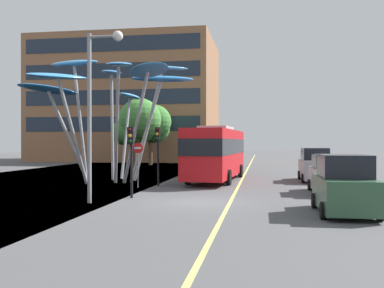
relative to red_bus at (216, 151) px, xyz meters
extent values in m
cube|color=#4C4C4F|center=(0.30, -10.59, -2.06)|extent=(120.00, 240.00, 0.10)
cube|color=#E0D666|center=(1.69, -10.59, -2.01)|extent=(0.16, 144.00, 0.01)
cube|color=red|center=(0.00, 0.00, -0.12)|extent=(3.27, 10.71, 3.09)
cube|color=black|center=(0.00, 0.00, 0.32)|extent=(3.30, 10.82, 0.99)
cube|color=yellow|center=(0.36, 5.20, 1.13)|extent=(1.40, 0.20, 0.36)
cube|color=#B2B2B7|center=(0.00, 0.00, 1.55)|extent=(2.16, 3.82, 0.24)
cylinder|color=black|center=(1.50, 3.17, -1.53)|extent=(0.35, 0.98, 0.96)
cylinder|color=black|center=(-1.04, 3.35, -1.53)|extent=(0.35, 0.98, 0.96)
cylinder|color=black|center=(1.06, -2.99, -1.53)|extent=(0.35, 0.98, 0.96)
cylinder|color=black|center=(-1.47, -2.81, -1.53)|extent=(0.35, 0.98, 0.96)
cylinder|color=#9EA0A5|center=(-4.40, -1.78, 1.36)|extent=(2.27, 0.22, 6.80)
ellipsoid|color=#2D7FD1|center=(-3.37, -1.77, 4.73)|extent=(4.20, 1.49, 0.68)
cylinder|color=#9EA0A5|center=(-4.69, -0.06, 1.92)|extent=(1.89, 1.75, 7.91)
ellipsoid|color=#4299E0|center=(-3.88, 0.67, 5.85)|extent=(3.98, 3.78, 0.59)
cylinder|color=#9EA0A5|center=(-6.82, 1.42, 1.06)|extent=(0.39, 2.75, 6.21)
ellipsoid|color=#4CA3E5|center=(-6.90, 2.69, 4.12)|extent=(1.79, 3.07, 0.65)
cylinder|color=#9EA0A5|center=(-7.39, 0.06, 1.83)|extent=(0.84, 1.61, 7.71)
ellipsoid|color=#2D7FD1|center=(-7.68, 0.73, 5.66)|extent=(2.93, 4.38, 0.95)
cylinder|color=#9EA0A5|center=(-9.20, -1.26, 2.01)|extent=(1.24, 0.44, 8.07)
ellipsoid|color=#4299E0|center=(-9.70, -1.16, 6.03)|extent=(3.92, 1.91, 0.58)
cylinder|color=#9EA0A5|center=(-9.23, -3.10, 0.98)|extent=(2.50, 1.37, 6.05)
ellipsoid|color=#2D7FD1|center=(-10.35, -3.66, 3.96)|extent=(3.86, 2.84, 0.98)
cylinder|color=#9EA0A5|center=(-8.39, -4.29, 1.27)|extent=(1.43, 1.88, 6.61)
ellipsoid|color=#388EDB|center=(-8.97, -5.10, 4.55)|extent=(3.25, 3.89, 0.71)
cylinder|color=#9EA0A5|center=(-5.70, -3.88, 1.56)|extent=(1.30, 2.68, 7.22)
ellipsoid|color=#2D7FD1|center=(-5.18, -5.09, 5.14)|extent=(3.04, 4.46, 0.91)
cylinder|color=#9EA0A5|center=(-4.63, -3.48, 1.43)|extent=(2.34, 2.05, 6.95)
ellipsoid|color=#4CA3E5|center=(-3.60, -4.37, 4.87)|extent=(3.65, 3.44, 0.96)
cylinder|color=black|center=(-2.98, -9.79, -0.35)|extent=(0.12, 0.12, 3.32)
cube|color=black|center=(-2.98, -9.93, 0.91)|extent=(0.28, 0.24, 0.80)
sphere|color=#390706|center=(-2.98, -10.06, 1.17)|extent=(0.18, 0.18, 0.18)
sphere|color=orange|center=(-2.98, -10.06, 0.91)|extent=(0.18, 0.18, 0.18)
sphere|color=black|center=(-2.98, -10.06, 0.65)|extent=(0.18, 0.18, 0.18)
cylinder|color=black|center=(-3.07, -4.07, -0.26)|extent=(0.12, 0.12, 3.50)
cube|color=black|center=(-3.07, -4.21, 1.09)|extent=(0.28, 0.24, 0.80)
sphere|color=#390706|center=(-3.07, -4.34, 1.35)|extent=(0.18, 0.18, 0.18)
sphere|color=orange|center=(-3.07, -4.34, 1.09)|extent=(0.18, 0.18, 0.18)
sphere|color=black|center=(-3.07, -4.34, 0.83)|extent=(0.18, 0.18, 0.18)
cube|color=#2D5138|center=(6.03, -12.96, -1.25)|extent=(1.82, 4.08, 1.17)
cube|color=black|center=(6.03, -12.96, -0.25)|extent=(1.68, 2.24, 0.82)
cylinder|color=black|center=(6.94, -11.70, -1.71)|extent=(0.20, 0.60, 0.60)
cylinder|color=black|center=(5.12, -11.70, -1.71)|extent=(0.20, 0.60, 0.60)
cylinder|color=black|center=(6.94, -14.23, -1.71)|extent=(0.20, 0.60, 0.60)
cylinder|color=black|center=(5.12, -14.23, -1.71)|extent=(0.20, 0.60, 0.60)
cube|color=gray|center=(6.54, -6.32, -1.27)|extent=(1.80, 3.91, 1.12)
cube|color=black|center=(6.54, -6.32, -0.36)|extent=(1.66, 2.15, 0.70)
cylinder|color=black|center=(7.44, -5.10, -1.71)|extent=(0.20, 0.60, 0.60)
cylinder|color=black|center=(5.64, -5.10, -1.71)|extent=(0.20, 0.60, 0.60)
cylinder|color=black|center=(7.44, -7.53, -1.71)|extent=(0.20, 0.60, 0.60)
cylinder|color=black|center=(5.64, -7.53, -1.71)|extent=(0.20, 0.60, 0.60)
cube|color=gray|center=(6.56, 0.62, -1.20)|extent=(1.76, 4.55, 1.25)
cube|color=black|center=(6.56, 0.62, -0.18)|extent=(1.62, 2.50, 0.80)
cylinder|color=black|center=(7.45, 2.03, -1.71)|extent=(0.20, 0.60, 0.60)
cylinder|color=black|center=(5.68, 2.03, -1.71)|extent=(0.20, 0.60, 0.60)
cylinder|color=black|center=(7.45, -0.79, -1.71)|extent=(0.20, 0.60, 0.60)
cylinder|color=black|center=(5.68, -0.79, -1.71)|extent=(0.20, 0.60, 0.60)
cylinder|color=gray|center=(-4.29, -11.67, 1.64)|extent=(0.18, 0.18, 7.30)
cylinder|color=gray|center=(-3.65, -11.67, 5.14)|extent=(1.28, 0.12, 0.12)
sphere|color=silver|center=(-3.01, -11.67, 5.14)|extent=(0.44, 0.44, 0.44)
cylinder|color=brown|center=(-8.87, 10.60, -0.68)|extent=(0.38, 0.38, 2.66)
sphere|color=#428438|center=(-8.31, 10.53, 2.76)|extent=(3.99, 3.99, 3.99)
sphere|color=#428438|center=(-9.85, 10.31, 1.54)|extent=(2.44, 2.44, 2.44)
sphere|color=#428438|center=(-8.83, 10.88, 2.37)|extent=(3.82, 3.82, 3.82)
sphere|color=#428438|center=(-8.92, 11.31, 3.01)|extent=(3.25, 3.25, 3.25)
cylinder|color=brown|center=(-9.56, 19.25, -0.56)|extent=(0.45, 0.45, 2.90)
sphere|color=#428438|center=(-9.06, 19.58, 2.16)|extent=(3.35, 3.35, 3.35)
sphere|color=#428438|center=(-10.18, 18.63, 2.16)|extent=(3.13, 3.13, 3.13)
sphere|color=#428438|center=(-8.94, 18.70, 2.92)|extent=(3.83, 3.83, 3.83)
sphere|color=#428438|center=(-9.23, 19.82, 2.96)|extent=(2.60, 2.60, 2.60)
sphere|color=#428438|center=(-10.25, 20.42, 2.91)|extent=(3.97, 3.97, 3.97)
cylinder|color=gray|center=(-3.96, -5.30, -0.72)|extent=(0.08, 0.08, 2.59)
cylinder|color=red|center=(-3.96, -5.33, 0.28)|extent=(0.60, 0.03, 0.60)
cube|color=white|center=(-3.96, -5.36, 0.28)|extent=(0.40, 0.04, 0.11)
cube|color=#8E6042|center=(-15.95, 31.69, 6.47)|extent=(24.55, 15.97, 16.96)
cube|color=#1E2838|center=(-15.95, 23.69, 2.91)|extent=(23.08, 0.08, 1.90)
cube|color=#1E2838|center=(-15.95, 23.69, 6.30)|extent=(23.08, 0.08, 1.90)
cube|color=#1E2838|center=(-15.95, 23.69, 9.69)|extent=(23.08, 0.08, 1.90)
cube|color=#1E2838|center=(-15.95, 23.69, 13.09)|extent=(23.08, 0.08, 1.90)
camera|label=1|loc=(3.05, -29.61, 0.63)|focal=41.00mm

